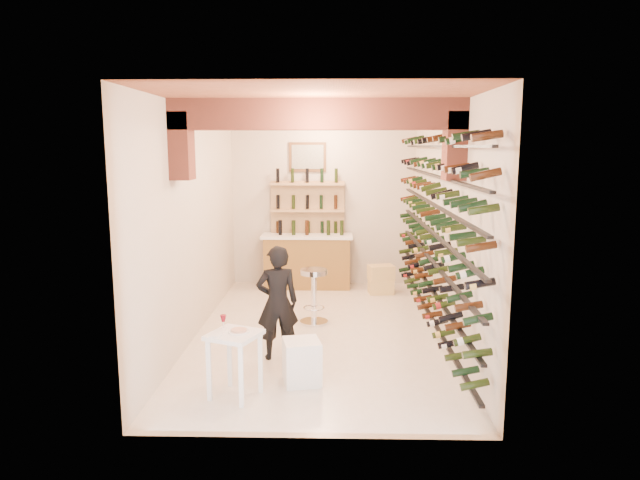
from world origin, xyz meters
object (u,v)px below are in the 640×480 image
Objects in this scene: white_stool at (302,362)px; crate_lower at (381,286)px; chrome_barstool at (314,292)px; tasting_table at (234,344)px; wine_rack at (429,226)px; person at (277,303)px; back_counter at (307,260)px.

white_stool is 4.15m from crate_lower.
chrome_barstool is (0.06, 2.20, 0.23)m from white_stool.
tasting_table reaches higher than crate_lower.
wine_rack is 6.64× the size of tasting_table.
white_stool is 0.96m from person.
person is at bearing -153.56° from wine_rack.
crate_lower is at bearing -18.23° from back_counter.
tasting_table is 2.67m from chrome_barstool.
white_stool is 2.21m from chrome_barstool.
back_counter is at bearing 95.28° from chrome_barstool.
wine_rack is 3.34m from tasting_table.
wine_rack is at bearing 64.40° from tasting_table.
crate_lower is at bearing 56.78° from chrome_barstool.
wine_rack is at bearing 46.29° from white_stool.
tasting_table is at bearing -96.53° from back_counter.
white_stool is at bearing -133.71° from wine_rack.
tasting_table is 1.18m from person.
tasting_table is at bearing -106.34° from chrome_barstool.
person reaches higher than tasting_table.
person reaches higher than back_counter.
back_counter is 2.22m from chrome_barstool.
wine_rack is 2.76m from white_stool.
person is at bearing 95.33° from tasting_table.
wine_rack is 3.94× the size of person.
wine_rack reaches higher than tasting_table.
wine_rack is 3.35× the size of back_counter.
tasting_table is 0.59× the size of person.
wine_rack reaches higher than back_counter.
chrome_barstool is 2.14m from crate_lower.
back_counter reaches higher than white_stool.
chrome_barstool is at bearing 96.22° from tasting_table.
white_stool is at bearing -88.12° from back_counter.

